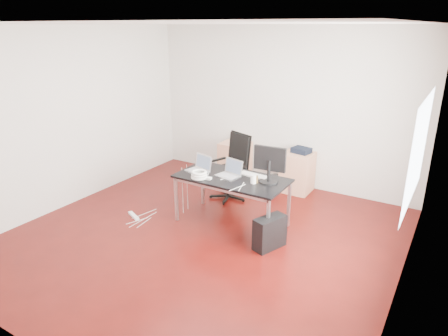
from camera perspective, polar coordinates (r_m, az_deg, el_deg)
The scene contains 18 objects.
room_shell at distance 5.09m, azimuth -2.86°, elevation 4.02°, with size 5.00×5.00×5.00m.
desk at distance 5.73m, azimuth 1.13°, elevation -1.83°, with size 1.60×0.80×0.73m.
office_chair at distance 6.67m, azimuth 1.22°, elevation 0.67°, with size 0.61×0.63×1.08m.
filing_cabinet_left at distance 7.62m, azimuth 1.60°, elevation 1.11°, with size 0.50×0.50×0.70m, color tan.
filing_cabinet_right at distance 7.12m, azimuth 10.43°, elevation -0.59°, with size 0.50×0.50×0.70m, color tan.
pc_tower at distance 5.32m, azimuth 6.55°, elevation -9.15°, with size 0.20×0.45×0.44m, color black.
wastebasket at distance 7.14m, azimuth 7.40°, elevation -2.18°, with size 0.24×0.24×0.28m, color black.
power_strip at distance 6.34m, azimuth -12.79°, elevation -6.66°, with size 0.30×0.06×0.04m, color white.
laptop_left at distance 5.95m, azimuth -3.52°, elevation 0.08°, with size 0.38×0.32×0.23m.
laptop_right at distance 5.74m, azimuth 0.84°, elevation -0.62°, with size 0.38×0.32×0.23m.
monitor at distance 5.48m, azimuth 6.54°, elevation 0.77°, with size 0.45×0.26×0.51m.
keyboard at distance 5.76m, azimuth 4.27°, elevation -1.05°, with size 0.44×0.14×0.02m, color white.
cup_white at distance 5.49m, azimuth 4.22°, elevation -1.59°, with size 0.08×0.08×0.12m, color white.
cup_brown at distance 5.51m, azimuth 4.48°, elevation -1.62°, with size 0.08×0.08×0.10m, color #503A1B.
cable_coil at distance 5.66m, azimuth -3.57°, elevation -0.97°, with size 0.24×0.24×0.11m.
power_adapter at distance 5.63m, azimuth -2.18°, elevation -1.49°, with size 0.07×0.07×0.03m, color white.
speaker at distance 7.47m, azimuth 2.31°, elevation 4.24°, with size 0.09×0.08×0.18m, color #9E9E9E.
navy_garment at distance 7.02m, azimuth 10.98°, elevation 2.50°, with size 0.30×0.24×0.09m, color black.
Camera 1 is at (2.80, -4.05, 2.78)m, focal length 32.00 mm.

